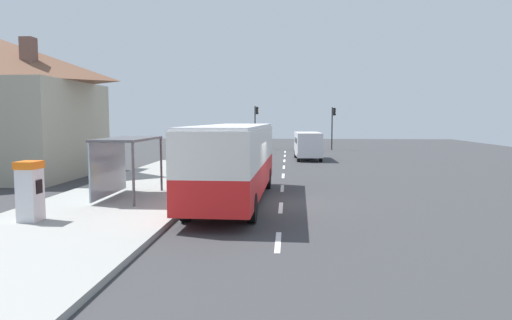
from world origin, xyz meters
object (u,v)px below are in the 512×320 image
object	(u,v)px
traffic_light_near_side	(333,121)
bus_shelter	(121,152)
white_van	(308,144)
recycling_bin_green	(193,176)
ticket_machine	(30,191)
bus	(234,158)
recycling_bin_orange	(195,174)
recycling_bin_red	(190,177)
sedan_near	(304,143)
traffic_light_far_side	(256,121)

from	to	relation	value
traffic_light_near_side	bus_shelter	size ratio (longest dim) A/B	1.18
white_van	recycling_bin_green	size ratio (longest dim) A/B	5.55
recycling_bin_green	bus_shelter	bearing A→B (deg)	-120.44
bus_shelter	traffic_light_near_side	bearing A→B (deg)	69.99
ticket_machine	traffic_light_near_side	size ratio (longest dim) A/B	0.41
bus	ticket_machine	size ratio (longest dim) A/B	5.70
recycling_bin_orange	bus_shelter	world-z (taller)	bus_shelter
white_van	ticket_machine	distance (m)	26.75
recycling_bin_green	bus_shelter	xyz separation A→B (m)	(-2.21, -3.77, 1.44)
white_van	recycling_bin_red	world-z (taller)	white_van
sedan_near	recycling_bin_green	size ratio (longest dim) A/B	4.72
traffic_light_near_side	traffic_light_far_side	bearing A→B (deg)	174.69
recycling_bin_red	traffic_light_near_side	xyz separation A→B (m)	(9.70, 29.65, 2.50)
recycling_bin_green	bus	bearing A→B (deg)	-54.92
white_van	sedan_near	size ratio (longest dim) A/B	1.18
bus	recycling_bin_green	bearing A→B (deg)	125.08
traffic_light_far_side	bus_shelter	distance (m)	33.70
bus	traffic_light_far_side	world-z (taller)	traffic_light_far_side
recycling_bin_green	traffic_light_far_side	world-z (taller)	traffic_light_far_side
sedan_near	traffic_light_far_side	bearing A→B (deg)	166.42
bus_shelter	bus	bearing A→B (deg)	2.71
traffic_light_near_side	recycling_bin_orange	bearing A→B (deg)	-108.95
recycling_bin_green	recycling_bin_orange	xyz separation A→B (m)	(0.00, 0.70, 0.00)
recycling_bin_green	traffic_light_near_side	size ratio (longest dim) A/B	0.20
white_van	traffic_light_near_side	bearing A→B (deg)	75.11
traffic_light_near_side	traffic_light_far_side	size ratio (longest dim) A/B	0.97
ticket_machine	traffic_light_near_side	bearing A→B (deg)	70.41
sedan_near	ticket_machine	size ratio (longest dim) A/B	2.31
traffic_light_near_side	traffic_light_far_side	world-z (taller)	traffic_light_far_side
recycling_bin_orange	recycling_bin_green	bearing A→B (deg)	-90.00
recycling_bin_green	traffic_light_near_side	distance (m)	30.64
sedan_near	ticket_machine	distance (m)	38.09
recycling_bin_green	traffic_light_near_side	world-z (taller)	traffic_light_near_side
recycling_bin_red	traffic_light_near_side	size ratio (longest dim) A/B	0.20
white_van	traffic_light_near_side	size ratio (longest dim) A/B	1.12
ticket_machine	traffic_light_far_side	size ratio (longest dim) A/B	0.40
bus	ticket_machine	bearing A→B (deg)	-141.83
ticket_machine	recycling_bin_green	world-z (taller)	ticket_machine
bus_shelter	sedan_near	bearing A→B (deg)	74.86
bus	recycling_bin_red	size ratio (longest dim) A/B	11.65
recycling_bin_red	sedan_near	bearing A→B (deg)	77.42
traffic_light_far_side	bus_shelter	world-z (taller)	traffic_light_far_side
sedan_near	bus_shelter	distance (m)	33.40
white_van	ticket_machine	bearing A→B (deg)	-111.84
bus_shelter	recycling_bin_orange	bearing A→B (deg)	63.64
recycling_bin_red	traffic_light_near_side	world-z (taller)	traffic_light_near_side
recycling_bin_green	recycling_bin_orange	world-z (taller)	same
ticket_machine	recycling_bin_orange	world-z (taller)	ticket_machine
recycling_bin_green	white_van	bearing A→B (deg)	68.84
recycling_bin_red	recycling_bin_orange	world-z (taller)	same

